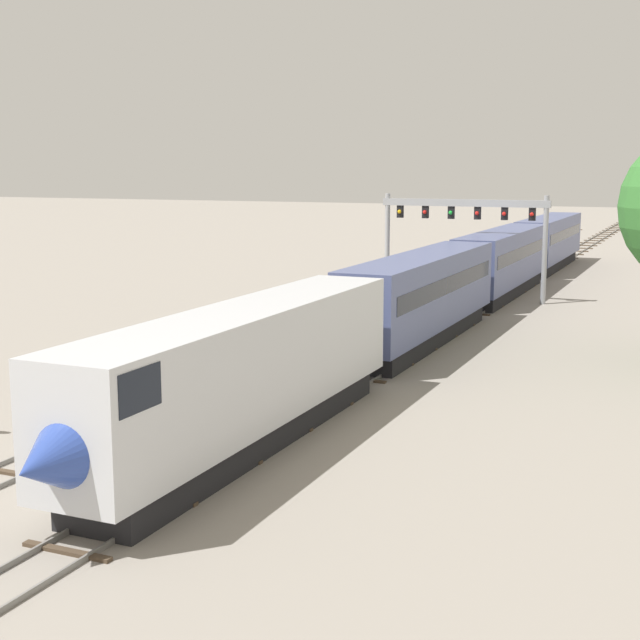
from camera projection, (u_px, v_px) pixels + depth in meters
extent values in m
plane|color=gray|center=(140.00, 469.00, 28.65)|extent=(400.00, 400.00, 0.00)
cube|color=slate|center=(534.00, 271.00, 82.34)|extent=(0.07, 200.00, 0.16)
cube|color=slate|center=(550.00, 272.00, 81.78)|extent=(0.07, 200.00, 0.16)
cube|color=#473828|center=(67.00, 551.00, 22.43)|extent=(2.60, 0.24, 0.10)
cube|color=#473828|center=(157.00, 498.00, 26.04)|extent=(2.60, 0.24, 0.10)
cube|color=#473828|center=(226.00, 458.00, 29.66)|extent=(2.60, 0.24, 0.10)
cube|color=#473828|center=(280.00, 426.00, 33.27)|extent=(2.60, 0.24, 0.10)
cube|color=#473828|center=(323.00, 400.00, 36.89)|extent=(2.60, 0.24, 0.10)
cube|color=#473828|center=(358.00, 380.00, 40.50)|extent=(2.60, 0.24, 0.10)
cube|color=#473828|center=(388.00, 362.00, 44.11)|extent=(2.60, 0.24, 0.10)
cube|color=#473828|center=(413.00, 347.00, 47.73)|extent=(2.60, 0.24, 0.10)
cube|color=#473828|center=(435.00, 335.00, 51.34)|extent=(2.60, 0.24, 0.10)
cube|color=#473828|center=(454.00, 323.00, 54.96)|extent=(2.60, 0.24, 0.10)
cube|color=#473828|center=(470.00, 314.00, 58.57)|extent=(2.60, 0.24, 0.10)
cube|color=#473828|center=(485.00, 305.00, 62.19)|extent=(2.60, 0.24, 0.10)
cube|color=#473828|center=(497.00, 298.00, 65.80)|extent=(2.60, 0.24, 0.10)
cube|color=#473828|center=(509.00, 291.00, 69.41)|extent=(2.60, 0.24, 0.10)
cube|color=#473828|center=(520.00, 285.00, 73.03)|extent=(2.60, 0.24, 0.10)
cube|color=#473828|center=(529.00, 279.00, 76.64)|extent=(2.60, 0.24, 0.10)
cube|color=#473828|center=(538.00, 274.00, 80.26)|extent=(2.60, 0.24, 0.10)
cube|color=#473828|center=(545.00, 269.00, 83.87)|extent=(2.60, 0.24, 0.10)
cube|color=#473828|center=(553.00, 265.00, 87.49)|extent=(2.60, 0.24, 0.10)
cube|color=#473828|center=(559.00, 261.00, 91.10)|extent=(2.60, 0.24, 0.10)
cube|color=#473828|center=(565.00, 258.00, 94.71)|extent=(2.60, 0.24, 0.10)
cube|color=#473828|center=(571.00, 254.00, 98.33)|extent=(2.60, 0.24, 0.10)
cube|color=#473828|center=(576.00, 251.00, 101.94)|extent=(2.60, 0.24, 0.10)
cube|color=#473828|center=(581.00, 248.00, 105.56)|extent=(2.60, 0.24, 0.10)
cube|color=#473828|center=(586.00, 245.00, 109.17)|extent=(2.60, 0.24, 0.10)
cube|color=#473828|center=(590.00, 243.00, 112.79)|extent=(2.60, 0.24, 0.10)
cube|color=#473828|center=(594.00, 241.00, 116.40)|extent=(2.60, 0.24, 0.10)
cube|color=#473828|center=(598.00, 238.00, 120.01)|extent=(2.60, 0.24, 0.10)
cube|color=#473828|center=(602.00, 236.00, 123.63)|extent=(2.60, 0.24, 0.10)
cube|color=#473828|center=(605.00, 234.00, 127.24)|extent=(2.60, 0.24, 0.10)
cube|color=#473828|center=(608.00, 232.00, 130.86)|extent=(2.60, 0.24, 0.10)
cube|color=#473828|center=(611.00, 231.00, 134.47)|extent=(2.60, 0.24, 0.10)
cube|color=#473828|center=(614.00, 229.00, 138.09)|extent=(2.60, 0.24, 0.10)
cube|color=#473828|center=(617.00, 227.00, 141.70)|extent=(2.60, 0.24, 0.10)
cube|color=#473828|center=(619.00, 226.00, 145.31)|extent=(2.60, 0.24, 0.10)
cube|color=#473828|center=(622.00, 224.00, 148.93)|extent=(2.60, 0.24, 0.10)
cube|color=#473828|center=(624.00, 223.00, 152.54)|extent=(2.60, 0.24, 0.10)
cube|color=#473828|center=(626.00, 222.00, 156.16)|extent=(2.60, 0.24, 0.10)
cube|color=#473828|center=(629.00, 220.00, 159.77)|extent=(2.60, 0.24, 0.10)
cube|color=#473828|center=(631.00, 219.00, 163.39)|extent=(2.60, 0.24, 0.10)
cube|color=#473828|center=(632.00, 218.00, 167.00)|extent=(2.60, 0.24, 0.10)
cube|color=#473828|center=(634.00, 217.00, 170.61)|extent=(2.60, 0.24, 0.10)
cube|color=slate|center=(407.00, 296.00, 66.44)|extent=(0.07, 160.00, 0.16)
cube|color=slate|center=(426.00, 297.00, 65.87)|extent=(0.07, 160.00, 0.16)
cube|color=#473828|center=(8.00, 472.00, 28.21)|extent=(2.60, 0.24, 0.10)
cube|color=#473828|center=(89.00, 438.00, 31.83)|extent=(2.60, 0.24, 0.10)
cube|color=#473828|center=(154.00, 410.00, 35.44)|extent=(2.60, 0.24, 0.10)
cube|color=#473828|center=(206.00, 387.00, 39.05)|extent=(2.60, 0.24, 0.10)
cube|color=#473828|center=(250.00, 369.00, 42.67)|extent=(2.60, 0.24, 0.10)
cube|color=#473828|center=(286.00, 353.00, 46.28)|extent=(2.60, 0.24, 0.10)
cube|color=#473828|center=(318.00, 339.00, 49.90)|extent=(2.60, 0.24, 0.10)
cube|color=#473828|center=(345.00, 328.00, 53.51)|extent=(2.60, 0.24, 0.10)
cube|color=#473828|center=(369.00, 318.00, 57.13)|extent=(2.60, 0.24, 0.10)
cube|color=#473828|center=(390.00, 309.00, 60.74)|extent=(2.60, 0.24, 0.10)
cube|color=#473828|center=(408.00, 301.00, 64.35)|extent=(2.60, 0.24, 0.10)
cube|color=#473828|center=(425.00, 293.00, 67.97)|extent=(2.60, 0.24, 0.10)
cube|color=#473828|center=(440.00, 287.00, 71.58)|extent=(2.60, 0.24, 0.10)
cube|color=#473828|center=(453.00, 281.00, 75.20)|extent=(2.60, 0.24, 0.10)
cube|color=#473828|center=(465.00, 276.00, 78.81)|extent=(2.60, 0.24, 0.10)
cube|color=#473828|center=(477.00, 271.00, 82.43)|extent=(2.60, 0.24, 0.10)
cube|color=#473828|center=(487.00, 267.00, 86.04)|extent=(2.60, 0.24, 0.10)
cube|color=#473828|center=(496.00, 263.00, 89.65)|extent=(2.60, 0.24, 0.10)
cube|color=#473828|center=(505.00, 259.00, 93.27)|extent=(2.60, 0.24, 0.10)
cube|color=#473828|center=(513.00, 255.00, 96.88)|extent=(2.60, 0.24, 0.10)
cube|color=#473828|center=(520.00, 252.00, 100.50)|extent=(2.60, 0.24, 0.10)
cube|color=#473828|center=(527.00, 249.00, 104.11)|extent=(2.60, 0.24, 0.10)
cube|color=#473828|center=(534.00, 247.00, 107.73)|extent=(2.60, 0.24, 0.10)
cube|color=#473828|center=(540.00, 244.00, 111.34)|extent=(2.60, 0.24, 0.10)
cube|color=#473828|center=(546.00, 241.00, 114.95)|extent=(2.60, 0.24, 0.10)
cube|color=#473828|center=(551.00, 239.00, 118.57)|extent=(2.60, 0.24, 0.10)
cube|color=#473828|center=(556.00, 237.00, 122.18)|extent=(2.60, 0.24, 0.10)
cube|color=#473828|center=(561.00, 235.00, 125.80)|extent=(2.60, 0.24, 0.10)
cube|color=#473828|center=(565.00, 233.00, 129.41)|extent=(2.60, 0.24, 0.10)
cube|color=#473828|center=(569.00, 231.00, 133.03)|extent=(2.60, 0.24, 0.10)
cube|color=#473828|center=(573.00, 230.00, 136.64)|extent=(2.60, 0.24, 0.10)
cube|color=silver|center=(247.00, 364.00, 30.54)|extent=(3.00, 19.01, 3.80)
cone|color=#2D479E|center=(57.00, 459.00, 21.84)|extent=(2.88, 2.60, 2.88)
cube|color=black|center=(90.00, 384.00, 22.84)|extent=(3.04, 1.80, 1.10)
cube|color=black|center=(248.00, 432.00, 30.94)|extent=(2.52, 17.11, 1.00)
cube|color=#4C5684|center=(423.00, 290.00, 48.63)|extent=(3.00, 19.01, 3.80)
cube|color=black|center=(423.00, 283.00, 48.56)|extent=(3.04, 17.49, 0.90)
cube|color=black|center=(422.00, 334.00, 49.03)|extent=(2.52, 17.11, 1.00)
cube|color=#4C5684|center=(503.00, 257.00, 66.71)|extent=(3.00, 19.01, 3.80)
cube|color=black|center=(504.00, 251.00, 66.64)|extent=(3.04, 17.49, 0.90)
cube|color=black|center=(502.00, 289.00, 67.11)|extent=(2.52, 17.11, 1.00)
cube|color=#4C5684|center=(550.00, 237.00, 84.80)|extent=(3.00, 19.01, 3.80)
cube|color=black|center=(550.00, 233.00, 84.73)|extent=(3.04, 17.49, 0.90)
cube|color=black|center=(549.00, 263.00, 85.20)|extent=(2.52, 17.11, 1.00)
cylinder|color=#999BA0|center=(387.00, 245.00, 66.96)|extent=(0.36, 0.36, 7.51)
cylinder|color=#999BA0|center=(545.00, 250.00, 62.43)|extent=(0.36, 0.36, 7.51)
cube|color=#999BA0|center=(464.00, 203.00, 64.17)|extent=(12.10, 0.36, 0.50)
cube|color=black|center=(400.00, 211.00, 66.22)|extent=(0.44, 0.32, 0.90)
sphere|color=yellow|center=(399.00, 212.00, 66.05)|extent=(0.28, 0.28, 0.28)
cube|color=black|center=(425.00, 212.00, 65.46)|extent=(0.44, 0.32, 0.90)
sphere|color=red|center=(425.00, 212.00, 65.29)|extent=(0.28, 0.28, 0.28)
cube|color=black|center=(451.00, 213.00, 64.71)|extent=(0.44, 0.32, 0.90)
sphere|color=green|center=(450.00, 213.00, 64.54)|extent=(0.28, 0.28, 0.28)
cube|color=black|center=(478.00, 213.00, 63.95)|extent=(0.44, 0.32, 0.90)
sphere|color=red|center=(477.00, 213.00, 63.78)|extent=(0.28, 0.28, 0.28)
cube|color=black|center=(505.00, 214.00, 63.20)|extent=(0.44, 0.32, 0.90)
sphere|color=red|center=(504.00, 214.00, 63.03)|extent=(0.28, 0.28, 0.28)
cube|color=black|center=(532.00, 214.00, 62.44)|extent=(0.44, 0.32, 0.90)
sphere|color=red|center=(532.00, 214.00, 62.27)|extent=(0.28, 0.28, 0.28)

